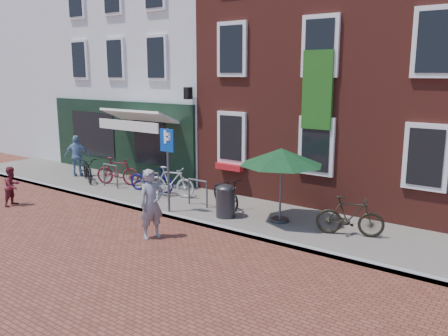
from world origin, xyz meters
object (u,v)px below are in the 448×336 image
Objects in this scene: boy at (12,186)px; bicycle_1 at (118,171)px; bicycle_2 at (152,179)px; parking_sign at (168,155)px; bicycle_0 at (87,169)px; bicycle_3 at (171,182)px; cafe_person at (77,156)px; bicycle_5 at (350,216)px; bicycle_4 at (226,192)px; woman at (151,204)px; litter_bin at (226,199)px; parasol at (281,154)px.

boy is 0.75× the size of bicycle_1.
parking_sign is at bearing -135.86° from bicycle_2.
bicycle_0 is at bearing -9.03° from boy.
parking_sign is at bearing -155.45° from bicycle_3.
bicycle_3 reaches higher than bicycle_2.
boy is 4.35m from bicycle_2.
cafe_person is (-1.53, 3.54, 0.29)m from boy.
cafe_person is 0.98× the size of bicycle_5.
boy is 10.19m from bicycle_5.
boy reaches higher than bicycle_0.
boy is at bearing 151.50° from bicycle_4.
woman is 1.06× the size of bicycle_5.
bicycle_3 is at bearing 135.56° from cafe_person.
cafe_person is 11.17m from bicycle_5.
bicycle_5 is at bearing -89.08° from boy.
litter_bin and bicycle_1 have the same top height.
bicycle_4 is (-0.62, 0.86, -0.07)m from litter_bin.
parasol reaches higher than cafe_person.
parasol reaches higher than bicycle_2.
bicycle_4 is at bearing 171.14° from parasol.
boy reaches higher than bicycle_5.
woman reaches higher than bicycle_1.
bicycle_0 is 1.03× the size of bicycle_3.
litter_bin is 0.60× the size of bicycle_1.
parasol is at bearing -60.75° from bicycle_0.
bicycle_4 is (3.08, 0.06, 0.00)m from bicycle_2.
boy is at bearing 70.05° from cafe_person.
bicycle_1 is (-6.85, 0.24, -1.38)m from parasol.
parasol is at bearing -105.05° from bicycle_2.
woman is 3.12m from bicycle_4.
litter_bin is 0.41× the size of parking_sign.
cafe_person reaches higher than bicycle_5.
bicycle_5 is (4.01, -0.27, 0.05)m from bicycle_4.
litter_bin is 2.06m from parasol.
bicycle_5 is at bearing -112.71° from bicycle_1.
litter_bin is 5.46m from bicycle_1.
bicycle_3 is (2.68, -0.07, 0.00)m from bicycle_1.
cafe_person is at bearing 167.25° from parking_sign.
parasol reaches higher than bicycle_4.
bicycle_5 is at bearing 13.27° from parking_sign.
litter_bin is at bearing 130.79° from cafe_person.
cafe_person is 0.98× the size of bicycle_1.
bicycle_1 is at bearing -49.31° from bicycle_0.
bicycle_2 is (-3.70, 0.80, -0.07)m from litter_bin.
litter_bin is at bearing -159.49° from parasol.
bicycle_4 is at bearing 65.59° from bicycle_5.
bicycle_5 reaches higher than bicycle_2.
bicycle_0 is at bearing 80.23° from bicycle_1.
bicycle_2 is at bearing 136.61° from cafe_person.
litter_bin is 1.06m from bicycle_4.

